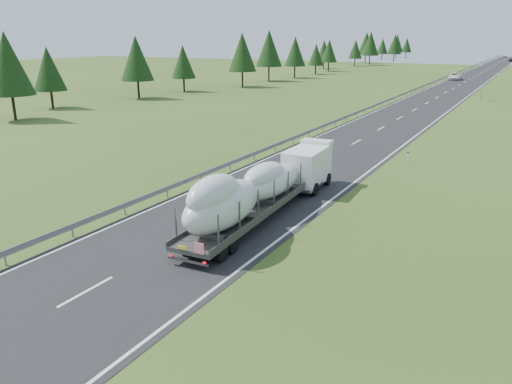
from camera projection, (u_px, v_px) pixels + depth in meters
The scene contains 10 objects.
ground at pixel (86, 292), 21.10m from camera, with size 400.00×400.00×0.00m, color #334B19.
road_surface at pixel (454, 88), 104.49m from camera, with size 10.00×400.00×0.02m, color black.
guardrail at pixel (428, 84), 106.73m from camera, with size 0.10×400.00×0.76m.
marker_posts at pixel (506, 71), 147.18m from camera, with size 0.13×350.08×1.00m.
highway_sign at pixel (482, 90), 83.93m from camera, with size 0.08×0.90×2.60m.
tree_line_left at pixel (294, 50), 136.21m from camera, with size 14.64×284.20×12.33m.
boat_truck at pixel (260, 187), 29.14m from camera, with size 3.12×17.13×3.87m.
distant_van at pixel (455, 76), 124.80m from camera, with size 2.82×6.11×1.70m, color white.
distant_car_dark at pixel (511, 60), 218.33m from camera, with size 1.57×3.90×1.33m, color black.
distant_car_blue at pixel (505, 56), 263.06m from camera, with size 1.52×4.36×1.44m, color #1A2E4B.
Camera 1 is at (15.48, -12.99, 10.32)m, focal length 35.00 mm.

